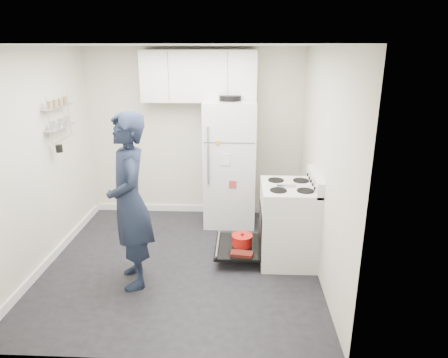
{
  "coord_description": "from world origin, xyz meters",
  "views": [
    {
      "loc": [
        0.71,
        -4.26,
        2.48
      ],
      "look_at": [
        0.51,
        0.06,
        1.05
      ],
      "focal_mm": 32.0,
      "sensor_mm": 36.0,
      "label": 1
    }
  ],
  "objects_px": {
    "electric_range": "(287,224)",
    "open_oven_door": "(239,244)",
    "person": "(130,202)",
    "refrigerator": "(230,163)"
  },
  "relations": [
    {
      "from": "electric_range",
      "to": "open_oven_door",
      "type": "bearing_deg",
      "value": 179.71
    },
    {
      "from": "electric_range",
      "to": "person",
      "type": "relative_size",
      "value": 0.58
    },
    {
      "from": "open_oven_door",
      "to": "refrigerator",
      "type": "relative_size",
      "value": 0.38
    },
    {
      "from": "electric_range",
      "to": "person",
      "type": "bearing_deg",
      "value": -161.36
    },
    {
      "from": "open_oven_door",
      "to": "electric_range",
      "type": "bearing_deg",
      "value": -0.29
    },
    {
      "from": "open_oven_door",
      "to": "person",
      "type": "distance_m",
      "value": 1.5
    },
    {
      "from": "electric_range",
      "to": "open_oven_door",
      "type": "relative_size",
      "value": 1.57
    },
    {
      "from": "open_oven_door",
      "to": "person",
      "type": "height_order",
      "value": "person"
    },
    {
      "from": "person",
      "to": "open_oven_door",
      "type": "bearing_deg",
      "value": 95.77
    },
    {
      "from": "open_oven_door",
      "to": "refrigerator",
      "type": "height_order",
      "value": "refrigerator"
    }
  ]
}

